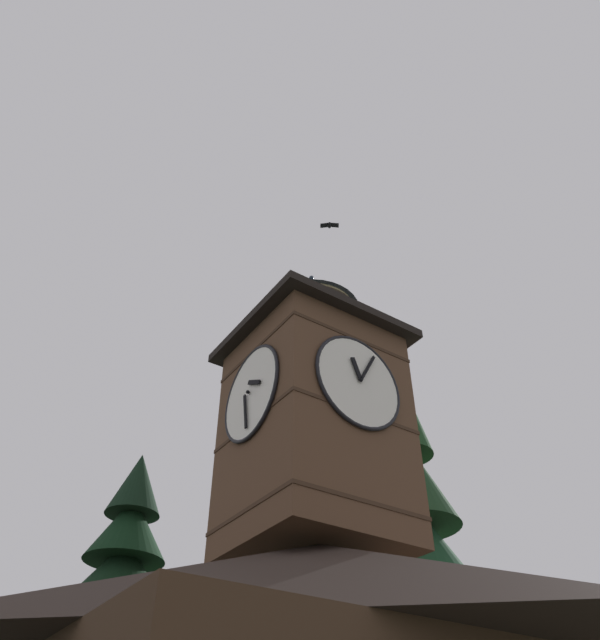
# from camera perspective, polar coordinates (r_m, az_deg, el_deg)

# --- Properties ---
(clock_tower) EXTENTS (4.58, 4.58, 9.00)m
(clock_tower) POSITION_cam_1_polar(r_m,az_deg,el_deg) (16.77, 1.27, -8.42)
(clock_tower) COLOR brown
(clock_tower) RESTS_ON building_main
(pine_tree_aside) EXTENTS (6.96, 6.96, 16.03)m
(pine_tree_aside) POSITION_cam_1_polar(r_m,az_deg,el_deg) (21.41, 11.83, -27.03)
(pine_tree_aside) COLOR #473323
(pine_tree_aside) RESTS_ON ground_plane
(moon) EXTENTS (1.75, 1.75, 1.75)m
(moon) POSITION_cam_1_polar(r_m,az_deg,el_deg) (47.63, -9.75, -23.55)
(moon) COLOR silver
(flying_bird_high) EXTENTS (0.65, 0.54, 0.15)m
(flying_bird_high) POSITION_cam_1_polar(r_m,az_deg,el_deg) (22.12, 2.80, 8.92)
(flying_bird_high) COLOR black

